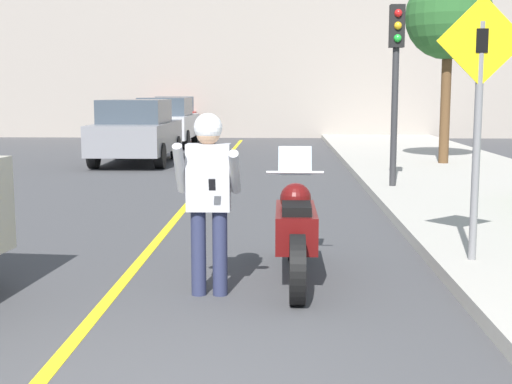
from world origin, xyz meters
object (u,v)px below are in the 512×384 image
motorcycle (296,230)px  street_tree (449,17)px  parked_car_red (179,116)px  parked_car_grey (137,131)px  person_biker (209,185)px  crossing_sign (479,103)px  parked_car_silver (166,122)px  traffic_light (396,60)px

motorcycle → street_tree: 11.64m
motorcycle → parked_car_red: (-4.55, 23.31, 0.35)m
parked_car_red → street_tree: bearing=-56.7°
motorcycle → parked_car_grey: bearing=108.9°
person_biker → crossing_sign: (2.67, 0.91, 0.73)m
crossing_sign → street_tree: 10.59m
street_tree → parked_car_red: street_tree is taller
motorcycle → parked_car_red: parked_car_red is taller
parked_car_silver → parked_car_red: (-0.42, 5.85, 0.00)m
parked_car_grey → parked_car_red: (-0.58, 11.71, 0.00)m
parked_car_red → crossing_sign: bearing=-74.4°
person_biker → parked_car_silver: size_ratio=0.40×
parked_car_grey → crossing_sign: bearing=-62.7°
street_tree → parked_car_silver: (-7.96, 6.92, -2.79)m
motorcycle → parked_car_red: bearing=101.0°
motorcycle → parked_car_grey: (-3.97, 11.59, 0.35)m
motorcycle → crossing_sign: crossing_sign is taller
person_biker → parked_car_red: (-3.73, 23.91, -0.18)m
motorcycle → parked_car_red: 23.75m
crossing_sign → traffic_light: bearing=89.3°
motorcycle → parked_car_silver: (-4.13, 17.46, 0.35)m
traffic_light → parked_car_grey: traffic_light is taller
motorcycle → street_tree: (3.83, 10.53, 3.13)m
motorcycle → parked_car_red: size_ratio=0.56×
parked_car_grey → parked_car_red: same height
traffic_light → crossing_sign: bearing=-90.7°
motorcycle → street_tree: street_tree is taller
person_biker → parked_car_red: size_ratio=0.40×
parked_car_silver → parked_car_red: bearing=94.1°
motorcycle → street_tree: size_ratio=0.51×
traffic_light → parked_car_grey: 8.17m
street_tree → parked_car_silver: 10.91m
person_biker → crossing_sign: crossing_sign is taller
traffic_light → parked_car_grey: bearing=137.5°
parked_car_red → parked_car_silver: bearing=-85.9°
crossing_sign → traffic_light: 5.92m
crossing_sign → parked_car_silver: size_ratio=0.64×
person_biker → street_tree: 12.35m
parked_car_grey → motorcycle: bearing=-71.1°
street_tree → parked_car_grey: bearing=172.3°
motorcycle → traffic_light: 6.76m
traffic_light → parked_car_silver: traffic_light is taller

